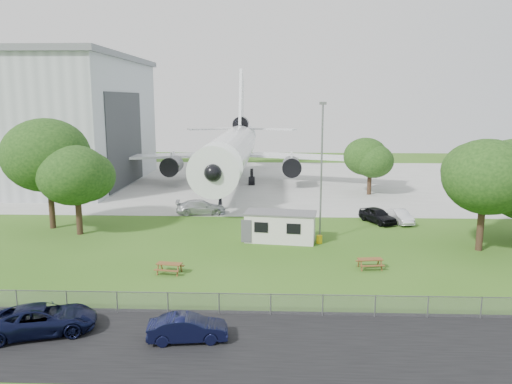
{
  "coord_description": "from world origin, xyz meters",
  "views": [
    {
      "loc": [
        4.2,
        -36.67,
        12.35
      ],
      "look_at": [
        2.47,
        8.0,
        4.0
      ],
      "focal_mm": 35.0,
      "sensor_mm": 36.0,
      "label": 1
    }
  ],
  "objects_px": {
    "site_cabin": "(280,227)",
    "car_centre_sedan": "(188,328)",
    "picnic_east": "(370,269)",
    "airliner": "(233,148)",
    "picnic_west": "(170,273)"
  },
  "relations": [
    {
      "from": "airliner",
      "to": "picnic_east",
      "type": "bearing_deg",
      "value": -70.29
    },
    {
      "from": "airliner",
      "to": "car_centre_sedan",
      "type": "xyz_separation_m",
      "value": [
        1.74,
        -48.66,
        -4.59
      ]
    },
    {
      "from": "picnic_west",
      "to": "airliner",
      "type": "bearing_deg",
      "value": 97.41
    },
    {
      "from": "car_centre_sedan",
      "to": "picnic_west",
      "type": "bearing_deg",
      "value": 9.66
    },
    {
      "from": "site_cabin",
      "to": "picnic_east",
      "type": "distance_m",
      "value": 9.72
    },
    {
      "from": "airliner",
      "to": "picnic_west",
      "type": "xyz_separation_m",
      "value": [
        -1.35,
        -38.6,
        -5.27
      ]
    },
    {
      "from": "airliner",
      "to": "picnic_east",
      "type": "relative_size",
      "value": 26.52
    },
    {
      "from": "site_cabin",
      "to": "car_centre_sedan",
      "type": "distance_m",
      "value": 19.37
    },
    {
      "from": "picnic_west",
      "to": "car_centre_sedan",
      "type": "distance_m",
      "value": 10.55
    },
    {
      "from": "picnic_east",
      "to": "picnic_west",
      "type": "bearing_deg",
      "value": 178.84
    },
    {
      "from": "airliner",
      "to": "car_centre_sedan",
      "type": "height_order",
      "value": "airliner"
    },
    {
      "from": "airliner",
      "to": "picnic_east",
      "type": "height_order",
      "value": "airliner"
    },
    {
      "from": "airliner",
      "to": "picnic_west",
      "type": "relative_size",
      "value": 26.52
    },
    {
      "from": "picnic_east",
      "to": "car_centre_sedan",
      "type": "bearing_deg",
      "value": -142.04
    },
    {
      "from": "picnic_east",
      "to": "car_centre_sedan",
      "type": "distance_m",
      "value": 16.4
    }
  ]
}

